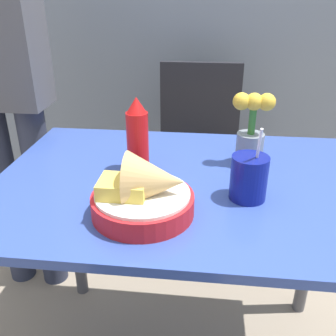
# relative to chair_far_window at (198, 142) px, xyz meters

# --- Properties ---
(dining_table) EXTENTS (1.07, 0.74, 0.76)m
(dining_table) POSITION_rel_chair_far_window_xyz_m (-0.01, -0.83, 0.10)
(dining_table) COLOR #334C9E
(dining_table) RESTS_ON ground_plane
(chair_far_window) EXTENTS (0.40, 0.40, 0.92)m
(chair_far_window) POSITION_rel_chair_far_window_xyz_m (0.00, 0.00, 0.00)
(chair_far_window) COLOR black
(chair_far_window) RESTS_ON ground_plane
(food_basket) EXTENTS (0.24, 0.24, 0.15)m
(food_basket) POSITION_rel_chair_far_window_xyz_m (-0.09, -1.01, 0.27)
(food_basket) COLOR red
(food_basket) RESTS_ON dining_table
(ketchup_bottle) EXTENTS (0.06, 0.06, 0.22)m
(ketchup_bottle) POSITION_rel_chair_far_window_xyz_m (-0.15, -0.77, 0.32)
(ketchup_bottle) COLOR red
(ketchup_bottle) RESTS_ON dining_table
(drink_cup) EXTENTS (0.09, 0.09, 0.20)m
(drink_cup) POSITION_rel_chair_far_window_xyz_m (0.15, -0.91, 0.27)
(drink_cup) COLOR navy
(drink_cup) RESTS_ON dining_table
(flower_vase) EXTENTS (0.12, 0.08, 0.22)m
(flower_vase) POSITION_rel_chair_far_window_xyz_m (0.17, -0.70, 0.32)
(flower_vase) COLOR gray
(flower_vase) RESTS_ON dining_table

